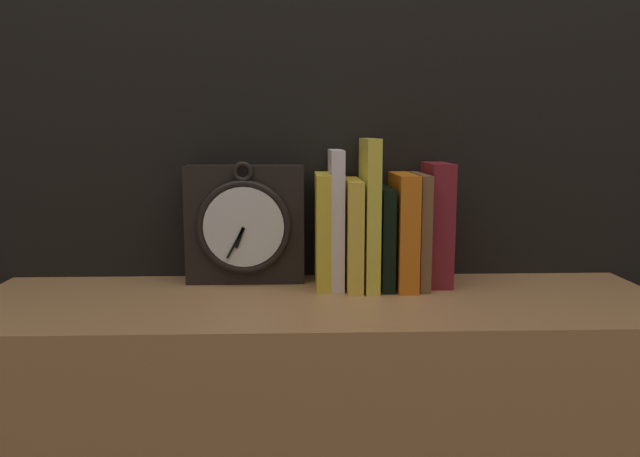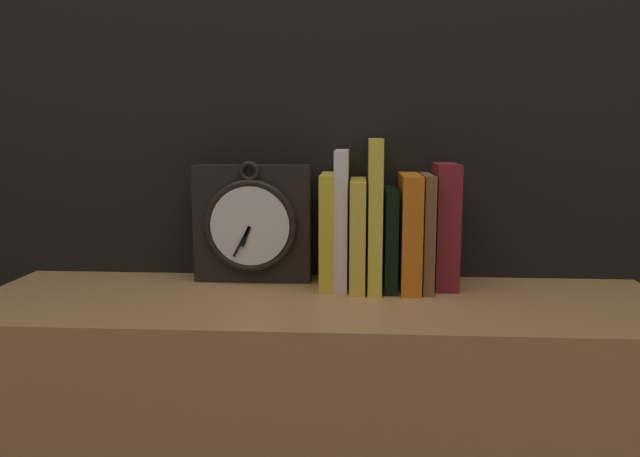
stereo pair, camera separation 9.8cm
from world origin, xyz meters
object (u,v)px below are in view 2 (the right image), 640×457
clock (253,223)px  book_slot7_maroon (445,225)px  book_slot4_black (390,238)px  book_slot6_brown (426,231)px  book_slot2_yellow (358,234)px  book_slot0_yellow (328,230)px  book_slot1_white (342,218)px  book_slot5_orange (409,232)px  book_slot3_yellow (375,214)px

clock → book_slot7_maroon: clock is taller
book_slot4_black → book_slot6_brown: (0.06, 0.00, 0.01)m
book_slot2_yellow → book_slot6_brown: size_ratio=0.95×
book_slot0_yellow → book_slot1_white: 0.03m
book_slot5_orange → book_slot7_maroon: bearing=14.7°
clock → book_slot2_yellow: bearing=-11.2°
book_slot2_yellow → book_slot4_black: (0.06, 0.00, -0.01)m
book_slot0_yellow → book_slot4_black: book_slot0_yellow is taller
book_slot0_yellow → book_slot5_orange: (0.14, -0.01, -0.00)m
book_slot7_maroon → book_slot4_black: bearing=-172.6°
book_slot6_brown → book_slot7_maroon: (0.03, 0.01, 0.01)m
clock → book_slot4_black: bearing=-7.7°
book_slot7_maroon → book_slot0_yellow: bearing=-177.7°
book_slot4_black → book_slot5_orange: (0.03, -0.00, 0.01)m
book_slot1_white → book_slot6_brown: size_ratio=1.21×
book_slot1_white → book_slot2_yellow: book_slot1_white is taller
clock → book_slot3_yellow: size_ratio=0.85×
book_slot1_white → book_slot5_orange: 0.12m
book_slot3_yellow → book_slot4_black: size_ratio=1.48×
book_slot5_orange → book_slot2_yellow: bearing=-179.8°
clock → book_slot2_yellow: 0.19m
book_slot5_orange → book_slot3_yellow: bearing=-178.9°
book_slot5_orange → book_slot6_brown: 0.03m
book_slot2_yellow → book_slot4_black: 0.06m
book_slot3_yellow → book_slot6_brown: 0.09m
book_slot0_yellow → book_slot1_white: size_ratio=0.83×
book_slot1_white → book_slot2_yellow: 0.04m
book_slot6_brown → book_slot7_maroon: size_ratio=0.92×
book_slot7_maroon → book_slot2_yellow: bearing=-173.7°
book_slot1_white → book_slot4_black: 0.09m
book_slot2_yellow → book_slot3_yellow: size_ratio=0.73×
clock → book_slot1_white: (0.16, -0.03, 0.01)m
book_slot4_black → book_slot6_brown: 0.06m
book_slot7_maroon → book_slot3_yellow: bearing=-171.8°
book_slot2_yellow → book_slot4_black: book_slot2_yellow is taller
book_slot1_white → book_slot3_yellow: book_slot3_yellow is taller
book_slot5_orange → book_slot7_maroon: book_slot7_maroon is taller
clock → book_slot3_yellow: book_slot3_yellow is taller
clock → book_slot1_white: bearing=-9.8°
book_slot4_black → book_slot7_maroon: book_slot7_maroon is taller
book_slot6_brown → book_slot5_orange: bearing=-171.8°
book_slot1_white → book_slot7_maroon: bearing=2.2°
clock → book_slot5_orange: (0.28, -0.04, -0.01)m
book_slot4_black → book_slot6_brown: book_slot6_brown is taller
book_slot0_yellow → book_slot1_white: bearing=3.0°
clock → book_slot4_black: clock is taller
book_slot4_black → book_slot5_orange: bearing=-7.2°
book_slot0_yellow → book_slot6_brown: same height
book_slot3_yellow → book_slot6_brown: book_slot3_yellow is taller
book_slot3_yellow → book_slot5_orange: 0.07m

